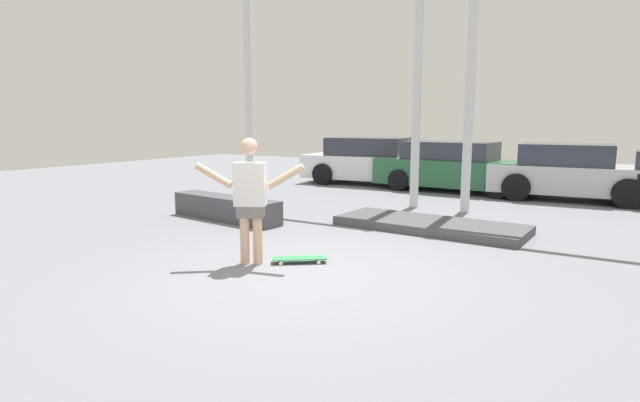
# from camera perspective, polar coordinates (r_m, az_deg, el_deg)

# --- Properties ---
(ground_plane) EXTENTS (36.00, 36.00, 0.00)m
(ground_plane) POSITION_cam_1_polar(r_m,az_deg,el_deg) (6.69, -2.57, -8.26)
(ground_plane) COLOR slate
(skateboarder) EXTENTS (1.42, 0.78, 1.77)m
(skateboarder) POSITION_cam_1_polar(r_m,az_deg,el_deg) (6.98, -7.97, 0.69)
(skateboarder) COLOR #DBAD89
(skateboarder) RESTS_ON ground_plane
(skateboard) EXTENTS (0.75, 0.64, 0.08)m
(skateboard) POSITION_cam_1_polar(r_m,az_deg,el_deg) (7.15, -2.37, -6.58)
(skateboard) COLOR #338C4C
(skateboard) RESTS_ON ground_plane
(grind_box) EXTENTS (2.74, 0.85, 0.48)m
(grind_box) POSITION_cam_1_polar(r_m,az_deg,el_deg) (10.39, -10.71, -0.80)
(grind_box) COLOR #47474C
(grind_box) RESTS_ON ground_plane
(manual_pad) EXTENTS (3.52, 1.48, 0.16)m
(manual_pad) POSITION_cam_1_polar(r_m,az_deg,el_deg) (9.54, 12.43, -2.70)
(manual_pad) COLOR #47474C
(manual_pad) RESTS_ON ground_plane
(canopy_support_left) EXTENTS (5.15, 0.20, 6.86)m
(canopy_support_left) POSITION_cam_1_polar(r_m,az_deg,el_deg) (13.03, 0.46, 18.18)
(canopy_support_left) COLOR silver
(canopy_support_left) RESTS_ON ground_plane
(canopy_support_right) EXTENTS (5.15, 0.20, 6.86)m
(canopy_support_right) POSITION_cam_1_polar(r_m,az_deg,el_deg) (11.21, 30.09, 18.51)
(canopy_support_right) COLOR silver
(canopy_support_right) RESTS_ON ground_plane
(parked_car_white) EXTENTS (4.57, 2.34, 1.49)m
(parked_car_white) POSITION_cam_1_polar(r_m,az_deg,el_deg) (16.15, 5.97, 4.49)
(parked_car_white) COLOR white
(parked_car_white) RESTS_ON ground_plane
(parked_car_green) EXTENTS (4.57, 1.96, 1.42)m
(parked_car_green) POSITION_cam_1_polar(r_m,az_deg,el_deg) (14.91, 15.10, 3.73)
(parked_car_green) COLOR #28603D
(parked_car_green) RESTS_ON ground_plane
(parked_car_silver) EXTENTS (4.01, 2.10, 1.43)m
(parked_car_silver) POSITION_cam_1_polar(r_m,az_deg,el_deg) (14.29, 26.64, 2.89)
(parked_car_silver) COLOR #B7BABF
(parked_car_silver) RESTS_ON ground_plane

